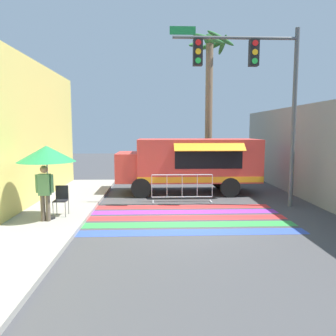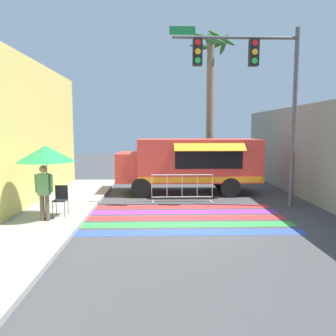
# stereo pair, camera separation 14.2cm
# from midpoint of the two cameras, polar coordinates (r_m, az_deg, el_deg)

# --- Properties ---
(ground_plane) EXTENTS (60.00, 60.00, 0.00)m
(ground_plane) POSITION_cam_midpoint_polar(r_m,az_deg,el_deg) (10.23, 3.22, -9.38)
(ground_plane) COLOR #424244
(sidewalk_left) EXTENTS (4.40, 16.00, 0.12)m
(sidewalk_left) POSITION_cam_midpoint_polar(r_m,az_deg,el_deg) (11.08, -25.95, -8.46)
(sidewalk_left) COLOR #99968E
(sidewalk_left) RESTS_ON ground_plane
(concrete_wall_right) EXTENTS (0.20, 16.00, 3.85)m
(concrete_wall_right) POSITION_cam_midpoint_polar(r_m,az_deg,el_deg) (14.18, 23.06, 2.48)
(concrete_wall_right) COLOR gray
(concrete_wall_right) RESTS_ON ground_plane
(crosswalk_painted) EXTENTS (6.40, 3.60, 0.01)m
(crosswalk_painted) POSITION_cam_midpoint_polar(r_m,az_deg,el_deg) (10.70, 2.97, -8.64)
(crosswalk_painted) COLOR #334FB2
(crosswalk_painted) RESTS_ON ground_plane
(food_truck) EXTENTS (6.23, 2.77, 2.42)m
(food_truck) POSITION_cam_midpoint_polar(r_m,az_deg,el_deg) (14.67, 3.02, 1.17)
(food_truck) COLOR #D13D33
(food_truck) RESTS_ON ground_plane
(traffic_signal_pole) EXTENTS (4.57, 0.29, 6.38)m
(traffic_signal_pole) POSITION_cam_midpoint_polar(r_m,az_deg,el_deg) (12.37, 14.69, 14.75)
(traffic_signal_pole) COLOR #515456
(traffic_signal_pole) RESTS_ON ground_plane
(patio_umbrella) EXTENTS (1.72, 1.72, 2.23)m
(patio_umbrella) POSITION_cam_midpoint_polar(r_m,az_deg,el_deg) (10.47, -20.76, 2.27)
(patio_umbrella) COLOR black
(patio_umbrella) RESTS_ON sidewalk_left
(folding_chair) EXTENTS (0.40, 0.40, 0.94)m
(folding_chair) POSITION_cam_midpoint_polar(r_m,az_deg,el_deg) (10.99, -18.44, -4.87)
(folding_chair) COLOR #4C4C51
(folding_chair) RESTS_ON sidewalk_left
(vendor_person) EXTENTS (0.53, 0.22, 1.66)m
(vendor_person) POSITION_cam_midpoint_polar(r_m,az_deg,el_deg) (10.35, -21.05, -3.56)
(vendor_person) COLOR brown
(vendor_person) RESTS_ON sidewalk_left
(barricade_front) EXTENTS (2.41, 0.44, 1.10)m
(barricade_front) POSITION_cam_midpoint_polar(r_m,az_deg,el_deg) (12.87, 2.15, -3.51)
(barricade_front) COLOR #B7BABF
(barricade_front) RESTS_ON ground_plane
(palm_tree) EXTENTS (2.51, 2.52, 7.87)m
(palm_tree) POSITION_cam_midpoint_polar(r_m,az_deg,el_deg) (18.15, 6.96, 14.37)
(palm_tree) COLOR #7A664C
(palm_tree) RESTS_ON ground_plane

